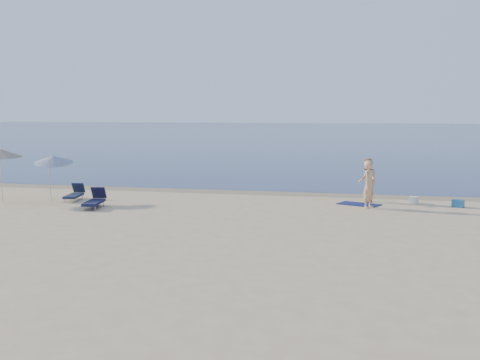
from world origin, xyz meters
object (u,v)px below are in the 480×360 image
blue_cooler (458,203)px  umbrella_near (53,159)px  person_left (369,184)px  person_right (367,180)px

blue_cooler → umbrella_near: 17.24m
person_left → blue_cooler: size_ratio=4.39×
person_left → blue_cooler: (3.57, 1.03, -0.82)m
blue_cooler → person_left: bearing=-139.8°
person_left → person_right: (-0.12, 1.64, -0.02)m
person_left → person_right: bearing=28.0°
person_left → blue_cooler: bearing=-50.0°
person_right → blue_cooler: person_right is taller
person_left → person_right: 1.64m
person_left → umbrella_near: 13.52m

